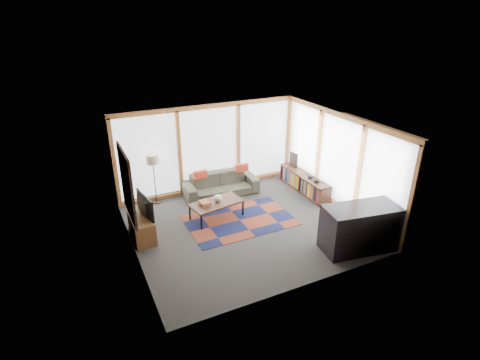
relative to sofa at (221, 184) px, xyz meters
name	(u,v)px	position (x,y,z in m)	size (l,w,h in m)	color
ground	(247,226)	(-0.12, -1.95, -0.32)	(5.50, 5.50, 0.00)	#2A2A28
room_envelope	(255,158)	(0.38, -1.39, 1.23)	(5.52, 5.02, 2.62)	#3F342E
rug	(240,220)	(-0.16, -1.64, -0.31)	(2.69, 1.73, 0.01)	maroon
sofa	(221,184)	(0.00, 0.00, 0.00)	(2.16, 0.85, 0.63)	#343427
pillow_left	(200,174)	(-0.62, 0.00, 0.43)	(0.40, 0.12, 0.22)	#B2361F
pillow_right	(242,168)	(0.66, -0.03, 0.42)	(0.40, 0.12, 0.22)	#B2361F
floor_lamp	(154,179)	(-1.84, 0.29, 0.40)	(0.36, 0.36, 1.44)	#302116
coffee_table	(217,210)	(-0.64, -1.23, -0.09)	(1.34, 0.67, 0.45)	#351F11
book_stack	(205,203)	(-0.96, -1.23, 0.18)	(0.23, 0.28, 0.09)	brown
vase	(218,198)	(-0.58, -1.19, 0.22)	(0.21, 0.21, 0.18)	beige
bookshelf	(304,183)	(2.31, -0.89, -0.05)	(0.38, 2.11, 0.53)	#351F11
bowl_a	(317,180)	(2.34, -1.45, 0.26)	(0.19, 0.19, 0.10)	black
bowl_b	(311,176)	(2.35, -1.13, 0.25)	(0.18, 0.18, 0.09)	black
shelf_picture	(294,160)	(2.37, -0.17, 0.44)	(0.04, 0.34, 0.45)	black
tv_console	(142,227)	(-2.59, -1.32, -0.04)	(0.46, 1.11, 0.55)	brown
television	(141,206)	(-2.54, -1.33, 0.50)	(0.92, 0.12, 0.53)	black
bar_counter	(360,228)	(1.71, -3.89, 0.20)	(1.64, 0.77, 1.04)	black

